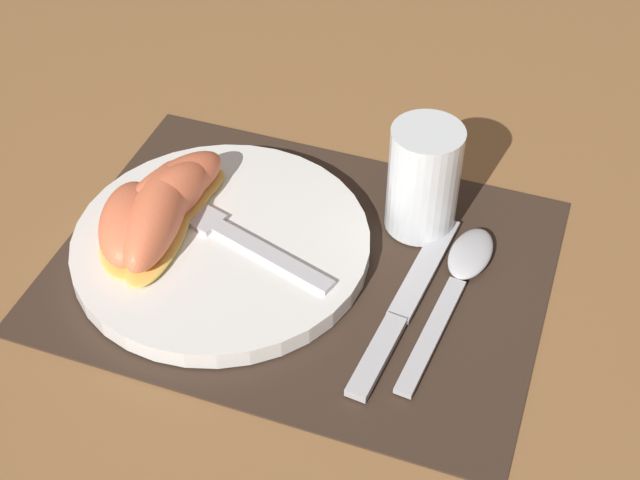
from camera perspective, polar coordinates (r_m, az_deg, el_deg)
ground_plane at (r=0.74m, az=-1.15°, el=-1.65°), size 3.00×3.00×0.00m
placemat at (r=0.74m, az=-1.15°, el=-1.55°), size 0.40×0.30×0.00m
plate at (r=0.75m, az=-6.32°, el=-0.27°), size 0.25×0.25×0.02m
juice_glass at (r=0.75m, az=6.61°, el=3.55°), size 0.06×0.06×0.10m
knife at (r=0.71m, az=5.40°, el=-4.19°), size 0.04×0.21×0.01m
spoon at (r=0.73m, az=8.99°, el=-2.16°), size 0.04×0.19×0.01m
fork at (r=0.75m, az=-6.15°, el=0.64°), size 0.19×0.08×0.00m
citrus_wedge_0 at (r=0.77m, az=-9.38°, el=3.25°), size 0.08×0.12×0.04m
citrus_wedge_1 at (r=0.75m, az=-9.76°, el=2.39°), size 0.07×0.11×0.04m
citrus_wedge_2 at (r=0.74m, az=-10.32°, el=1.48°), size 0.07×0.14×0.04m
citrus_wedge_3 at (r=0.74m, az=-12.07°, el=0.89°), size 0.09×0.11×0.04m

